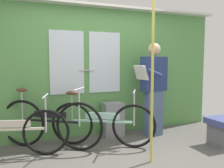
% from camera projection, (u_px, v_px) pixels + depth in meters
% --- Properties ---
extents(ground_plane, '(6.00, 4.19, 0.04)m').
position_uv_depth(ground_plane, '(126.00, 161.00, 3.35)').
color(ground_plane, '#56544F').
extents(train_door_wall, '(5.00, 0.28, 2.36)m').
position_uv_depth(train_door_wall, '(96.00, 69.00, 4.41)').
color(train_door_wall, '#56934C').
rests_on(train_door_wall, ground_plane).
extents(bicycle_near_door, '(1.45, 1.00, 0.97)m').
position_uv_depth(bicycle_near_door, '(50.00, 123.00, 3.76)').
color(bicycle_near_door, black).
rests_on(bicycle_near_door, ground_plane).
extents(bicycle_leaning_behind, '(1.61, 0.60, 0.89)m').
position_uv_depth(bicycle_leaning_behind, '(10.00, 132.00, 3.43)').
color(bicycle_leaning_behind, black).
rests_on(bicycle_leaning_behind, ground_plane).
extents(bicycle_by_pole, '(1.50, 0.91, 0.91)m').
position_uv_depth(bicycle_by_pole, '(102.00, 123.00, 3.86)').
color(bicycle_by_pole, black).
rests_on(bicycle_by_pole, ground_plane).
extents(passenger_reading_newspaper, '(0.59, 0.51, 1.70)m').
position_uv_depth(passenger_reading_newspaper, '(153.00, 87.00, 4.37)').
color(passenger_reading_newspaper, slate).
rests_on(passenger_reading_newspaper, ground_plane).
extents(trash_bin_by_wall, '(0.36, 0.28, 0.62)m').
position_uv_depth(trash_bin_by_wall, '(113.00, 119.00, 4.40)').
color(trash_bin_by_wall, gray).
rests_on(trash_bin_by_wall, ground_plane).
extents(handrail_pole, '(0.04, 0.04, 2.32)m').
position_uv_depth(handrail_pole, '(152.00, 77.00, 3.16)').
color(handrail_pole, '#C6C14C').
rests_on(handrail_pole, ground_plane).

